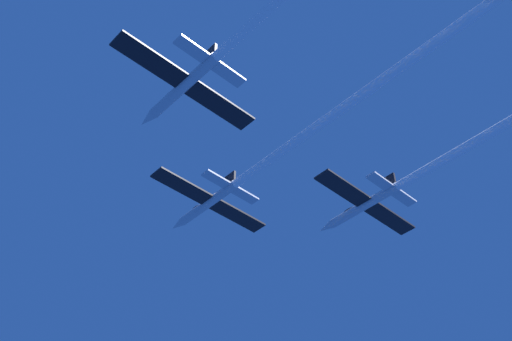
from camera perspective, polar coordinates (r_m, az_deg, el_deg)
jet_lead at (r=77.65m, az=5.31°, el=3.88°), size 19.55×69.15×3.24m
jet_right_wing at (r=81.54m, az=22.39°, el=4.11°), size 19.55×73.17×3.24m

